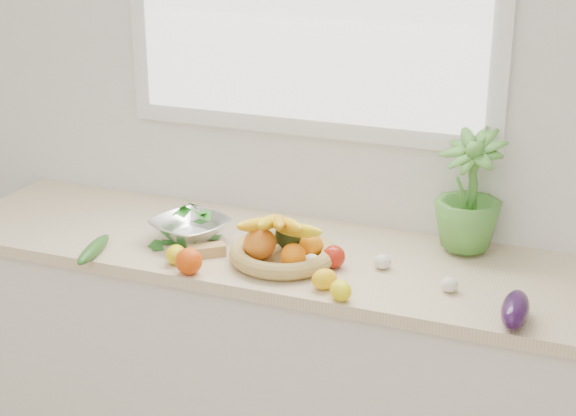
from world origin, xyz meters
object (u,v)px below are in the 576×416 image
at_px(eggplant, 515,310).
at_px(colander_with_spinach, 190,224).
at_px(potted_herb, 469,190).
at_px(fruit_basket, 282,247).
at_px(cucumber, 94,249).
at_px(apple, 334,257).

height_order(eggplant, colander_with_spinach, colander_with_spinach).
xyz_separation_m(eggplant, potted_herb, (-0.22, 0.43, 0.17)).
xyz_separation_m(potted_herb, fruit_basket, (-0.51, -0.29, -0.16)).
xyz_separation_m(cucumber, fruit_basket, (0.57, 0.18, 0.03)).
bearing_deg(eggplant, apple, 163.95).
bearing_deg(potted_herb, fruit_basket, -150.65).
distance_m(cucumber, fruit_basket, 0.59).
bearing_deg(potted_herb, apple, -142.09).
distance_m(fruit_basket, colander_with_spinach, 0.34).
bearing_deg(apple, cucumber, -165.29).
relative_size(apple, potted_herb, 0.19).
distance_m(eggplant, potted_herb, 0.51).
distance_m(eggplant, fruit_basket, 0.74).
relative_size(potted_herb, fruit_basket, 0.87).
xyz_separation_m(apple, eggplant, (0.56, -0.16, 0.00)).
xyz_separation_m(apple, fruit_basket, (-0.16, -0.02, 0.01)).
xyz_separation_m(cucumber, colander_with_spinach, (0.23, 0.21, 0.04)).
distance_m(cucumber, potted_herb, 1.19).
bearing_deg(apple, eggplant, -16.05).
height_order(apple, potted_herb, potted_herb).
relative_size(cucumber, fruit_basket, 0.53).
relative_size(cucumber, potted_herb, 0.61).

